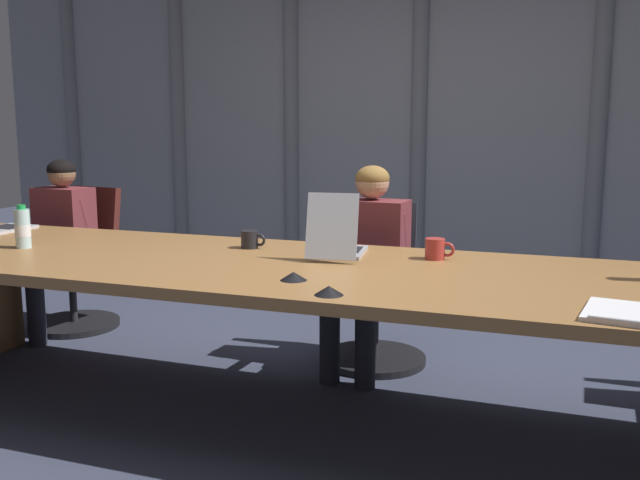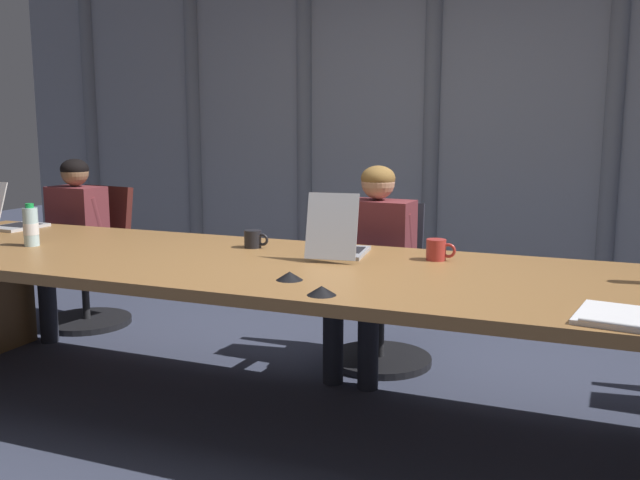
{
  "view_description": "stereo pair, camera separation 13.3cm",
  "coord_description": "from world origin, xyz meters",
  "px_view_note": "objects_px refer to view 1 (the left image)",
  "views": [
    {
      "loc": [
        1.02,
        -2.88,
        1.38
      ],
      "look_at": [
        -0.04,
        0.1,
        0.85
      ],
      "focal_mm": 39.4,
      "sensor_mm": 36.0,
      "label": 1
    },
    {
      "loc": [
        1.15,
        -2.83,
        1.38
      ],
      "look_at": [
        -0.04,
        0.1,
        0.85
      ],
      "focal_mm": 39.4,
      "sensor_mm": 36.0,
      "label": 2
    }
  ],
  "objects_px": {
    "person_left_mid": "(366,255)",
    "laptop_left_mid": "(337,244)",
    "water_bottle_primary": "(23,229)",
    "coffee_mug_far": "(436,249)",
    "person_left_end": "(55,236)",
    "coffee_mug_near": "(250,239)",
    "conference_mic_middle": "(329,290)",
    "office_chair_left_end": "(78,275)",
    "office_chair_left_mid": "(375,302)",
    "conference_mic_left_side": "(293,276)",
    "spiral_notepad": "(620,313)"
  },
  "relations": [
    {
      "from": "laptop_left_mid",
      "to": "spiral_notepad",
      "type": "relative_size",
      "value": 1.32
    },
    {
      "from": "person_left_mid",
      "to": "laptop_left_mid",
      "type": "bearing_deg",
      "value": 4.82
    },
    {
      "from": "conference_mic_left_side",
      "to": "conference_mic_middle",
      "type": "distance_m",
      "value": 0.28
    },
    {
      "from": "person_left_mid",
      "to": "office_chair_left_end",
      "type": "bearing_deg",
      "value": -91.1
    },
    {
      "from": "person_left_mid",
      "to": "conference_mic_middle",
      "type": "xyz_separation_m",
      "value": [
        0.23,
        -1.3,
        0.11
      ]
    },
    {
      "from": "office_chair_left_mid",
      "to": "coffee_mug_far",
      "type": "distance_m",
      "value": 0.91
    },
    {
      "from": "coffee_mug_near",
      "to": "spiral_notepad",
      "type": "height_order",
      "value": "coffee_mug_near"
    },
    {
      "from": "water_bottle_primary",
      "to": "conference_mic_middle",
      "type": "distance_m",
      "value": 1.83
    },
    {
      "from": "water_bottle_primary",
      "to": "coffee_mug_far",
      "type": "distance_m",
      "value": 2.07
    },
    {
      "from": "office_chair_left_mid",
      "to": "conference_mic_left_side",
      "type": "distance_m",
      "value": 1.34
    },
    {
      "from": "person_left_end",
      "to": "water_bottle_primary",
      "type": "distance_m",
      "value": 1.07
    },
    {
      "from": "office_chair_left_mid",
      "to": "person_left_end",
      "type": "bearing_deg",
      "value": -93.25
    },
    {
      "from": "spiral_notepad",
      "to": "coffee_mug_near",
      "type": "bearing_deg",
      "value": 165.03
    },
    {
      "from": "conference_mic_middle",
      "to": "spiral_notepad",
      "type": "distance_m",
      "value": 1.0
    },
    {
      "from": "laptop_left_mid",
      "to": "person_left_mid",
      "type": "relative_size",
      "value": 0.39
    },
    {
      "from": "water_bottle_primary",
      "to": "conference_mic_middle",
      "type": "height_order",
      "value": "water_bottle_primary"
    },
    {
      "from": "person_left_end",
      "to": "conference_mic_left_side",
      "type": "height_order",
      "value": "person_left_end"
    },
    {
      "from": "coffee_mug_near",
      "to": "laptop_left_mid",
      "type": "bearing_deg",
      "value": -6.92
    },
    {
      "from": "spiral_notepad",
      "to": "conference_mic_middle",
      "type": "bearing_deg",
      "value": -167.85
    },
    {
      "from": "conference_mic_middle",
      "to": "office_chair_left_mid",
      "type": "bearing_deg",
      "value": 98.39
    },
    {
      "from": "office_chair_left_mid",
      "to": "person_left_end",
      "type": "relative_size",
      "value": 0.8
    },
    {
      "from": "laptop_left_mid",
      "to": "coffee_mug_far",
      "type": "height_order",
      "value": "laptop_left_mid"
    },
    {
      "from": "person_left_mid",
      "to": "spiral_notepad",
      "type": "bearing_deg",
      "value": 47.95
    },
    {
      "from": "office_chair_left_end",
      "to": "spiral_notepad",
      "type": "relative_size",
      "value": 2.82
    },
    {
      "from": "water_bottle_primary",
      "to": "conference_mic_middle",
      "type": "bearing_deg",
      "value": -13.07
    },
    {
      "from": "coffee_mug_far",
      "to": "conference_mic_middle",
      "type": "xyz_separation_m",
      "value": [
        -0.25,
        -0.82,
        -0.03
      ]
    },
    {
      "from": "coffee_mug_far",
      "to": "conference_mic_left_side",
      "type": "xyz_separation_m",
      "value": [
        -0.46,
        -0.64,
        -0.03
      ]
    },
    {
      "from": "person_left_end",
      "to": "coffee_mug_near",
      "type": "height_order",
      "value": "person_left_end"
    },
    {
      "from": "water_bottle_primary",
      "to": "coffee_mug_near",
      "type": "distance_m",
      "value": 1.16
    },
    {
      "from": "office_chair_left_end",
      "to": "laptop_left_mid",
      "type": "bearing_deg",
      "value": 80.19
    },
    {
      "from": "laptop_left_mid",
      "to": "water_bottle_primary",
      "type": "relative_size",
      "value": 2.0
    },
    {
      "from": "water_bottle_primary",
      "to": "coffee_mug_far",
      "type": "xyz_separation_m",
      "value": [
        2.03,
        0.41,
        -0.05
      ]
    },
    {
      "from": "office_chair_left_end",
      "to": "office_chair_left_mid",
      "type": "xyz_separation_m",
      "value": [
        2.1,
        -0.0,
        -0.01
      ]
    },
    {
      "from": "office_chair_left_end",
      "to": "conference_mic_left_side",
      "type": "relative_size",
      "value": 8.57
    },
    {
      "from": "coffee_mug_near",
      "to": "conference_mic_left_side",
      "type": "bearing_deg",
      "value": -51.84
    },
    {
      "from": "laptop_left_mid",
      "to": "conference_mic_middle",
      "type": "xyz_separation_m",
      "value": [
        0.21,
        -0.74,
        -0.04
      ]
    },
    {
      "from": "water_bottle_primary",
      "to": "conference_mic_middle",
      "type": "xyz_separation_m",
      "value": [
        1.79,
        -0.41,
        -0.08
      ]
    },
    {
      "from": "conference_mic_left_side",
      "to": "spiral_notepad",
      "type": "xyz_separation_m",
      "value": [
        1.21,
        -0.12,
        -0.01
      ]
    },
    {
      "from": "person_left_mid",
      "to": "coffee_mug_near",
      "type": "height_order",
      "value": "person_left_mid"
    },
    {
      "from": "person_left_end",
      "to": "water_bottle_primary",
      "type": "xyz_separation_m",
      "value": [
        0.56,
        -0.88,
        0.2
      ]
    },
    {
      "from": "coffee_mug_near",
      "to": "coffee_mug_far",
      "type": "bearing_deg",
      "value": 1.48
    },
    {
      "from": "office_chair_left_end",
      "to": "person_left_mid",
      "type": "distance_m",
      "value": 2.12
    },
    {
      "from": "office_chair_left_end",
      "to": "person_left_mid",
      "type": "relative_size",
      "value": 0.82
    },
    {
      "from": "person_left_mid",
      "to": "coffee_mug_near",
      "type": "relative_size",
      "value": 8.7
    },
    {
      "from": "laptop_left_mid",
      "to": "conference_mic_left_side",
      "type": "xyz_separation_m",
      "value": [
        -0.0,
        -0.55,
        -0.04
      ]
    },
    {
      "from": "office_chair_left_mid",
      "to": "conference_mic_left_side",
      "type": "height_order",
      "value": "office_chair_left_mid"
    },
    {
      "from": "person_left_end",
      "to": "person_left_mid",
      "type": "distance_m",
      "value": 2.12
    },
    {
      "from": "office_chair_left_mid",
      "to": "laptop_left_mid",
      "type": "bearing_deg",
      "value": -7.23
    },
    {
      "from": "office_chair_left_end",
      "to": "coffee_mug_near",
      "type": "xyz_separation_m",
      "value": [
        1.62,
        -0.66,
        0.44
      ]
    },
    {
      "from": "laptop_left_mid",
      "to": "coffee_mug_far",
      "type": "bearing_deg",
      "value": -87.66
    }
  ]
}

